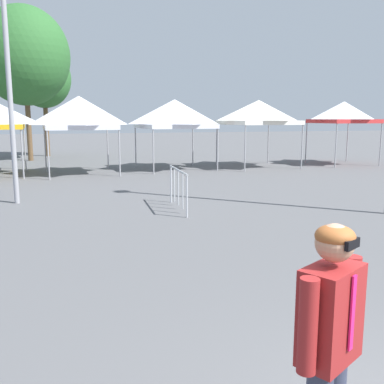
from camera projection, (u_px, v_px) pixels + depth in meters
name	position (u px, v px, depth m)	size (l,w,h in m)	color
canopy_tent_far_right	(79.00, 113.00, 18.44)	(3.08, 3.08, 3.32)	#9E9EA3
canopy_tent_behind_left	(175.00, 114.00, 20.32)	(3.40, 3.40, 3.26)	#9E9EA3
canopy_tent_right_of_center	(259.00, 112.00, 21.09)	(3.39, 3.39, 3.26)	#9E9EA3
canopy_tent_behind_center	(344.00, 112.00, 22.41)	(2.78, 2.78, 3.24)	#9E9EA3
person_foreground	(329.00, 343.00, 2.65)	(0.59, 0.41, 1.78)	#33384C
light_pole_near_lift	(6.00, 38.00, 11.64)	(0.36, 0.36, 7.90)	#9E9EA3
tree_behind_tents_center	(24.00, 56.00, 23.88)	(4.90, 4.90, 8.47)	brown
tree_behind_tents_left	(44.00, 79.00, 27.03)	(3.31, 3.31, 6.66)	brown
crowd_barrier_mid_lot	(178.00, 181.00, 11.41)	(0.20, 2.10, 1.08)	#B7BABF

